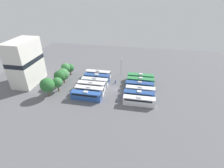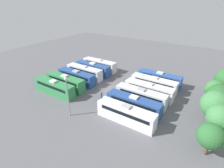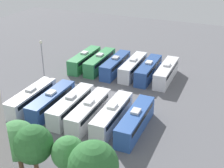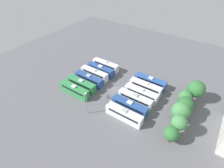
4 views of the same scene
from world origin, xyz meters
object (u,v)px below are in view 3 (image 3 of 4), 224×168
(bus_3, at_px, (115,65))
(bus_5, at_px, (85,60))
(worker_person, at_px, (80,86))
(tree_1, at_px, (68,153))
(bus_11, at_px, (32,98))
(tree_0, at_px, (93,165))
(bus_0, at_px, (166,72))
(bus_4, at_px, (100,62))
(bus_6, at_px, (135,121))
(tree_3, at_px, (17,141))
(light_pole, at_px, (42,54))
(bus_7, at_px, (112,115))
(tree_2, at_px, (33,144))
(bus_8, at_px, (89,111))
(bus_9, at_px, (71,105))
(bus_2, at_px, (133,67))
(bus_1, at_px, (148,70))
(bus_10, at_px, (52,101))

(bus_3, relative_size, bus_5, 1.00)
(worker_person, height_order, tree_1, tree_1)
(bus_11, xyz_separation_m, tree_0, (-18.59, 14.29, 3.13))
(bus_0, distance_m, bus_4, 14.44)
(worker_person, height_order, tree_0, tree_0)
(bus_6, relative_size, tree_3, 1.70)
(light_pole, bearing_deg, worker_person, 172.46)
(bus_3, height_order, bus_7, same)
(tree_2, bearing_deg, bus_8, -91.16)
(bus_5, distance_m, bus_8, 21.90)
(bus_9, bearing_deg, bus_6, 178.76)
(worker_person, distance_m, tree_3, 22.31)
(bus_6, relative_size, light_pole, 1.36)
(bus_3, height_order, bus_5, same)
(bus_2, bearing_deg, bus_11, 60.70)
(bus_5, height_order, bus_6, same)
(bus_8, bearing_deg, bus_3, -79.46)
(bus_1, distance_m, bus_10, 21.62)
(bus_0, height_order, bus_11, same)
(bus_2, distance_m, bus_10, 20.46)
(bus_10, xyz_separation_m, tree_1, (-10.79, 12.75, 2.11))
(tree_2, height_order, tree_3, tree_2)
(bus_1, xyz_separation_m, bus_9, (6.98, 18.73, 0.00))
(bus_3, distance_m, bus_4, 3.72)
(bus_8, relative_size, bus_11, 1.00)
(bus_0, height_order, bus_10, same)
(bus_3, distance_m, tree_1, 32.31)
(tree_1, distance_m, tree_2, 4.19)
(bus_10, distance_m, tree_0, 21.12)
(bus_7, relative_size, tree_3, 1.70)
(bus_4, relative_size, bus_5, 1.00)
(bus_7, relative_size, bus_11, 1.00)
(bus_3, bearing_deg, bus_5, -0.69)
(bus_11, distance_m, tree_1, 19.19)
(tree_1, bearing_deg, bus_10, -49.76)
(bus_9, bearing_deg, bus_4, -78.43)
(bus_1, relative_size, light_pole, 1.36)
(bus_3, height_order, worker_person, bus_3)
(bus_3, distance_m, bus_6, 21.77)
(bus_2, bearing_deg, bus_4, 1.66)
(bus_9, relative_size, bus_10, 1.00)
(worker_person, height_order, tree_3, tree_3)
(bus_0, relative_size, tree_3, 1.70)
(bus_9, distance_m, tree_1, 14.86)
(bus_4, xyz_separation_m, bus_11, (3.47, 19.24, 0.00))
(bus_2, distance_m, bus_4, 7.45)
(bus_11, relative_size, tree_3, 1.70)
(bus_0, xyz_separation_m, bus_2, (6.99, -0.09, 0.00))
(bus_8, bearing_deg, light_pole, -33.17)
(bus_3, height_order, bus_8, same)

